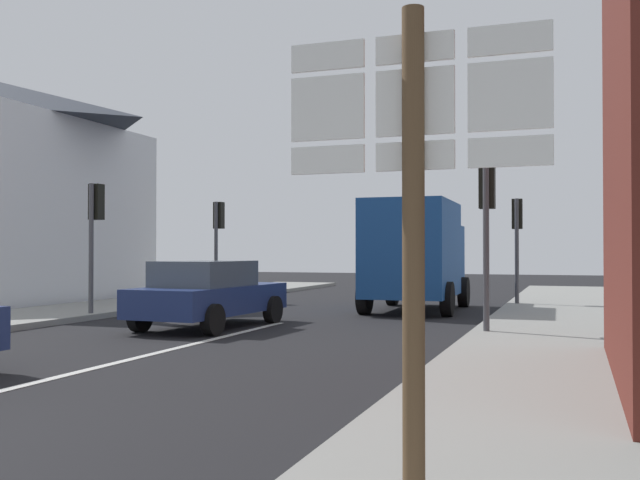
# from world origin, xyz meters

# --- Properties ---
(ground_plane) EXTENTS (80.00, 80.00, 0.00)m
(ground_plane) POSITION_xyz_m (0.00, 10.00, 0.00)
(ground_plane) COLOR black
(sidewalk_right) EXTENTS (3.13, 44.00, 0.14)m
(sidewalk_right) POSITION_xyz_m (6.14, 8.00, 0.07)
(sidewalk_right) COLOR gray
(sidewalk_right) RESTS_ON ground
(lane_centre_stripe) EXTENTS (0.16, 12.00, 0.01)m
(lane_centre_stripe) POSITION_xyz_m (0.00, 6.00, 0.01)
(lane_centre_stripe) COLOR silver
(lane_centre_stripe) RESTS_ON ground
(sedan_far) EXTENTS (2.14, 4.28, 1.47)m
(sedan_far) POSITION_xyz_m (-1.10, 10.53, 0.76)
(sedan_far) COLOR navy
(sedan_far) RESTS_ON ground
(delivery_truck) EXTENTS (2.57, 5.04, 3.05)m
(delivery_truck) POSITION_xyz_m (2.27, 16.43, 1.65)
(delivery_truck) COLOR #19478C
(delivery_truck) RESTS_ON ground
(route_sign_post) EXTENTS (1.66, 0.14, 3.20)m
(route_sign_post) POSITION_xyz_m (5.55, 0.82, 2.00)
(route_sign_post) COLOR brown
(route_sign_post) RESTS_ON ground
(traffic_light_far_right) EXTENTS (0.30, 0.49, 3.25)m
(traffic_light_far_right) POSITION_xyz_m (4.88, 18.65, 2.41)
(traffic_light_far_right) COLOR #47474C
(traffic_light_far_right) RESTS_ON ground
(traffic_light_near_right) EXTENTS (0.30, 0.49, 3.42)m
(traffic_light_near_right) POSITION_xyz_m (4.88, 10.77, 2.53)
(traffic_light_near_right) COLOR #47474C
(traffic_light_near_right) RESTS_ON ground
(traffic_light_near_left) EXTENTS (0.30, 0.49, 3.38)m
(traffic_light_near_left) POSITION_xyz_m (-4.88, 11.57, 2.50)
(traffic_light_near_left) COLOR #47474C
(traffic_light_near_left) RESTS_ON ground
(traffic_light_far_left) EXTENTS (0.30, 0.49, 3.35)m
(traffic_light_far_left) POSITION_xyz_m (-4.88, 18.21, 2.48)
(traffic_light_far_left) COLOR #47474C
(traffic_light_far_left) RESTS_ON ground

